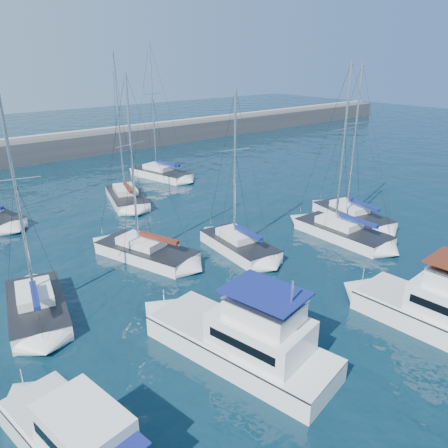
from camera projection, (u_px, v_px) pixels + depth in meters
ground at (322, 311)px, 26.04m from camera, size 220.00×220.00×0.00m
breakwater at (35, 152)px, 62.99m from camera, size 160.00×6.00×4.45m
motor_yacht_port_outer at (78, 443)px, 16.08m from camera, size 3.77×7.69×3.20m
motor_yacht_port_inner at (247, 341)px, 21.45m from camera, size 5.40×10.42×4.69m
motor_yacht_stbd_inner at (435, 308)px, 24.26m from camera, size 4.07×7.70×4.69m
sailboat_mid_a at (37, 307)px, 25.46m from camera, size 4.54×7.46×12.84m
sailboat_mid_b at (146, 252)px, 32.62m from camera, size 5.32×8.36×13.55m
sailboat_mid_c at (239, 245)px, 33.76m from camera, size 3.67×7.20×12.44m
sailboat_mid_d at (342, 232)px, 36.25m from camera, size 3.33×8.01×14.23m
sailboat_mid_e at (352, 216)px, 39.91m from camera, size 4.66×8.23×13.99m
sailboat_back_b at (127, 197)px, 45.01m from camera, size 5.26×8.35×14.97m
sailboat_back_c at (161, 173)px, 53.98m from camera, size 4.70×8.56×16.06m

